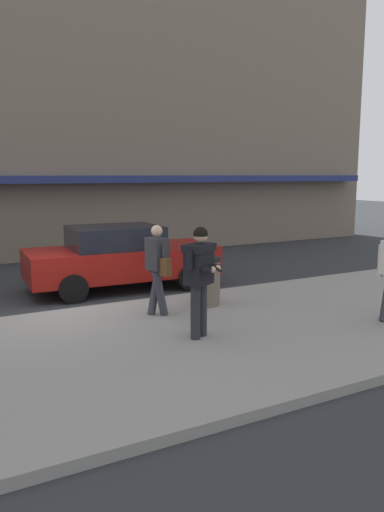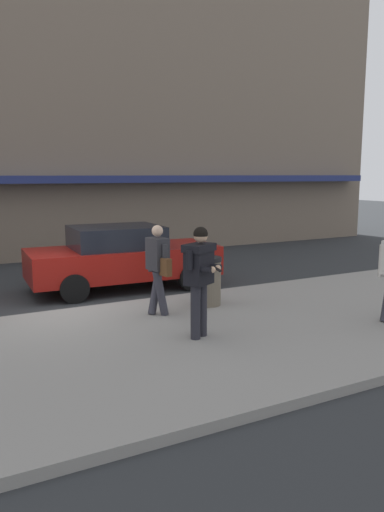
{
  "view_description": "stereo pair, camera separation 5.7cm",
  "coord_description": "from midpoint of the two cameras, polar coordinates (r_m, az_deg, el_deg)",
  "views": [
    {
      "loc": [
        -2.3,
        -9.75,
        2.75
      ],
      "look_at": [
        1.39,
        -2.99,
        1.49
      ],
      "focal_mm": 35.0,
      "sensor_mm": 36.0,
      "label": 1
    },
    {
      "loc": [
        -2.25,
        -9.78,
        2.75
      ],
      "look_at": [
        1.39,
        -2.99,
        1.49
      ],
      "focal_mm": 35.0,
      "sensor_mm": 36.0,
      "label": 2
    }
  ],
  "objects": [
    {
      "name": "curb_paint_line",
      "position": [
        10.71,
        -9.88,
        -5.72
      ],
      "size": [
        28.0,
        0.12,
        0.01
      ],
      "primitive_type": "cube",
      "color": "silver",
      "rests_on": "ground"
    },
    {
      "name": "man_texting_on_phone",
      "position": [
        7.92,
        0.66,
        -1.62
      ],
      "size": [
        0.63,
        0.65,
        1.81
      ],
      "color": "#23232B",
      "rests_on": "sidewalk"
    },
    {
      "name": "pedestrian_with_bag",
      "position": [
        9.25,
        -4.12,
        -0.97
      ],
      "size": [
        0.37,
        0.72,
        1.7
      ],
      "color": "#33333D",
      "rests_on": "sidewalk"
    },
    {
      "name": "trash_bin",
      "position": [
        10.05,
        1.59,
        -2.86
      ],
      "size": [
        0.55,
        0.55,
        0.98
      ],
      "color": "#665B4C",
      "rests_on": "sidewalk"
    },
    {
      "name": "ground_plane",
      "position": [
        10.4,
        -15.04,
        -6.37
      ],
      "size": [
        80.0,
        80.0,
        0.0
      ],
      "primitive_type": "plane",
      "color": "#2B2D30"
    },
    {
      "name": "parked_sedan_mid",
      "position": [
        12.14,
        -8.28,
        -0.1
      ],
      "size": [
        4.59,
        2.1,
        1.54
      ],
      "color": "maroon",
      "rests_on": "ground"
    },
    {
      "name": "storefront_facade",
      "position": [
        19.11,
        -19.46,
        22.66
      ],
      "size": [
        28.0,
        4.7,
        14.69
      ],
      "color": "#756656",
      "rests_on": "ground"
    },
    {
      "name": "sidewalk",
      "position": [
        8.11,
        -3.15,
        -10.02
      ],
      "size": [
        32.0,
        5.3,
        0.14
      ],
      "primitive_type": "cube",
      "color": "gray",
      "rests_on": "ground"
    }
  ]
}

